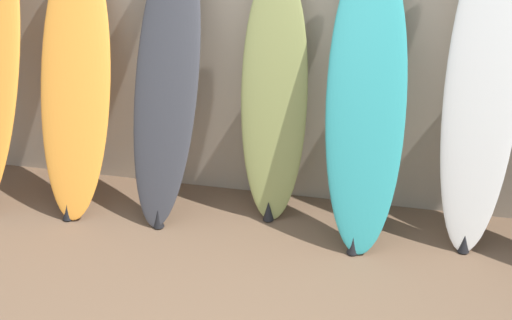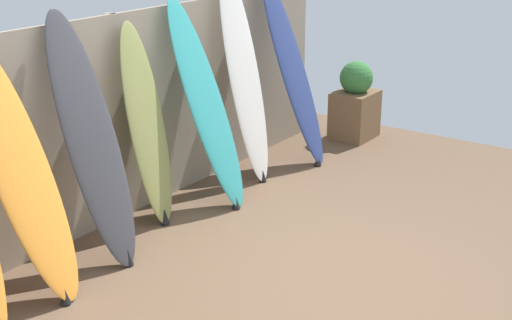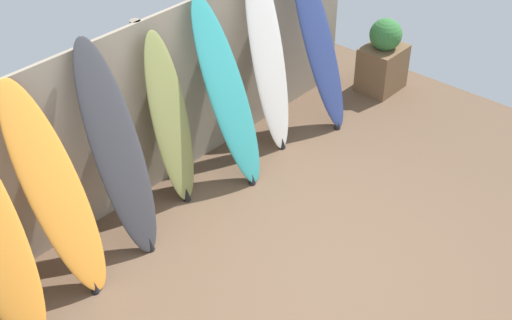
{
  "view_description": "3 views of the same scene",
  "coord_description": "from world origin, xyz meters",
  "px_view_note": "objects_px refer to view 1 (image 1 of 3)",
  "views": [
    {
      "loc": [
        0.95,
        -2.76,
        2.51
      ],
      "look_at": [
        0.08,
        0.97,
        0.74
      ],
      "focal_mm": 50.0,
      "sensor_mm": 36.0,
      "label": 1
    },
    {
      "loc": [
        -4.17,
        -2.35,
        2.65
      ],
      "look_at": [
        0.04,
        0.59,
        0.8
      ],
      "focal_mm": 50.0,
      "sensor_mm": 36.0,
      "label": 2
    },
    {
      "loc": [
        -3.67,
        -2.62,
        4.45
      ],
      "look_at": [
        0.01,
        0.63,
        0.94
      ],
      "focal_mm": 50.0,
      "sensor_mm": 36.0,
      "label": 3
    }
  ],
  "objects_px": {
    "surfboard_orange_1": "(75,82)",
    "surfboard_olive_3": "(274,99)",
    "surfboard_white_5": "(482,90)",
    "surfboard_teal_4": "(366,102)",
    "surfboard_charcoal_2": "(166,83)"
  },
  "relations": [
    {
      "from": "surfboard_orange_1",
      "to": "surfboard_charcoal_2",
      "type": "relative_size",
      "value": 0.96
    },
    {
      "from": "surfboard_charcoal_2",
      "to": "surfboard_olive_3",
      "type": "bearing_deg",
      "value": 9.28
    },
    {
      "from": "surfboard_orange_1",
      "to": "surfboard_teal_4",
      "type": "relative_size",
      "value": 0.98
    },
    {
      "from": "surfboard_charcoal_2",
      "to": "surfboard_teal_4",
      "type": "xyz_separation_m",
      "value": [
        1.35,
        -0.02,
        -0.02
      ]
    },
    {
      "from": "surfboard_olive_3",
      "to": "surfboard_white_5",
      "type": "relative_size",
      "value": 0.83
    },
    {
      "from": "surfboard_orange_1",
      "to": "surfboard_olive_3",
      "type": "distance_m",
      "value": 1.4
    },
    {
      "from": "surfboard_orange_1",
      "to": "surfboard_teal_4",
      "type": "height_order",
      "value": "surfboard_teal_4"
    },
    {
      "from": "surfboard_white_5",
      "to": "surfboard_orange_1",
      "type": "bearing_deg",
      "value": -178.23
    },
    {
      "from": "surfboard_orange_1",
      "to": "surfboard_white_5",
      "type": "distance_m",
      "value": 2.73
    },
    {
      "from": "surfboard_olive_3",
      "to": "surfboard_teal_4",
      "type": "height_order",
      "value": "surfboard_teal_4"
    },
    {
      "from": "surfboard_charcoal_2",
      "to": "surfboard_teal_4",
      "type": "relative_size",
      "value": 1.02
    },
    {
      "from": "surfboard_orange_1",
      "to": "surfboard_olive_3",
      "type": "relative_size",
      "value": 1.06
    },
    {
      "from": "surfboard_orange_1",
      "to": "surfboard_olive_3",
      "type": "bearing_deg",
      "value": 5.74
    },
    {
      "from": "surfboard_white_5",
      "to": "surfboard_olive_3",
      "type": "bearing_deg",
      "value": 177.62
    },
    {
      "from": "surfboard_olive_3",
      "to": "surfboard_teal_4",
      "type": "distance_m",
      "value": 0.65
    }
  ]
}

